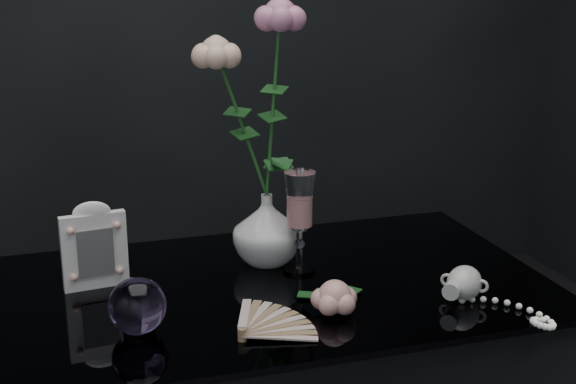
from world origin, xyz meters
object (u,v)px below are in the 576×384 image
object	(u,v)px
vase	(267,229)
wine_glass	(300,222)
picture_frame	(94,245)
loose_rose	(335,297)
pearl_jar	(464,281)
paperweight	(137,306)

from	to	relation	value
vase	wine_glass	size ratio (longest dim) A/B	0.71
picture_frame	vase	bearing A→B (deg)	-2.76
vase	loose_rose	size ratio (longest dim) A/B	0.80
loose_rose	pearl_jar	bearing A→B (deg)	-10.90
wine_glass	paperweight	size ratio (longest dim) A/B	2.13
paperweight	pearl_jar	world-z (taller)	paperweight
pearl_jar	vase	bearing A→B (deg)	-179.93
picture_frame	paperweight	xyz separation A→B (m)	(0.05, -0.20, -0.03)
vase	picture_frame	world-z (taller)	picture_frame
picture_frame	pearl_jar	bearing A→B (deg)	-28.22
paperweight	wine_glass	bearing A→B (deg)	27.23
wine_glass	loose_rose	distance (m)	0.20
picture_frame	paperweight	distance (m)	0.21
vase	picture_frame	size ratio (longest dim) A/B	0.85
paperweight	pearl_jar	size ratio (longest dim) A/B	0.42
paperweight	loose_rose	size ratio (longest dim) A/B	0.53
pearl_jar	paperweight	bearing A→B (deg)	-140.69
vase	loose_rose	distance (m)	0.26
wine_glass	picture_frame	bearing A→B (deg)	174.19
pearl_jar	wine_glass	bearing A→B (deg)	-177.69
picture_frame	pearl_jar	world-z (taller)	picture_frame
vase	loose_rose	bearing A→B (deg)	-80.02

